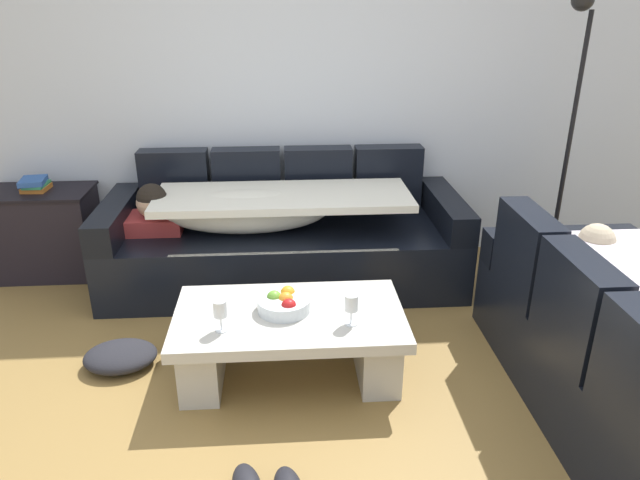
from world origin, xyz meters
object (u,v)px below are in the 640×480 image
coffee_table (290,336)px  side_cabinet (45,233)px  couch_near_window (638,360)px  crumpled_garment (120,356)px  fruit_bowl (284,303)px  book_stack_on_cabinet (35,184)px  wine_glass_near_right (351,304)px  wine_glass_near_left (220,310)px  floor_lamp (568,122)px  couch_along_wall (278,238)px

coffee_table → side_cabinet: side_cabinet is taller
couch_near_window → crumpled_garment: size_ratio=5.08×
fruit_bowl → crumpled_garment: bearing=173.3°
side_cabinet → book_stack_on_cabinet: 0.36m
fruit_bowl → wine_glass_near_right: wine_glass_near_right is taller
wine_glass_near_right → crumpled_garment: size_ratio=0.42×
coffee_table → wine_glass_near_right: wine_glass_near_right is taller
coffee_table → wine_glass_near_left: 0.45m
side_cabinet → floor_lamp: bearing=-3.5°
wine_glass_near_right → couch_near_window: bearing=-14.5°
coffee_table → wine_glass_near_right: 0.42m
wine_glass_near_right → book_stack_on_cabinet: (-2.05, 1.51, 0.19)m
wine_glass_near_right → crumpled_garment: (-1.25, 0.27, -0.44)m
couch_along_wall → wine_glass_near_right: couch_along_wall is taller
fruit_bowl → wine_glass_near_left: size_ratio=1.69×
coffee_table → wine_glass_near_right: size_ratio=7.23×
fruit_bowl → couch_along_wall: bearing=91.5°
book_stack_on_cabinet → crumpled_garment: bearing=-56.9°
couch_near_window → book_stack_on_cabinet: size_ratio=9.02×
book_stack_on_cabinet → crumpled_garment: 1.60m
side_cabinet → book_stack_on_cabinet: size_ratio=3.19×
wine_glass_near_right → side_cabinet: (-2.04, 1.50, -0.17)m
couch_near_window → crumpled_garment: couch_near_window is taller
couch_near_window → side_cabinet: couch_near_window is taller
couch_near_window → coffee_table: (-1.62, 0.47, -0.10)m
coffee_table → book_stack_on_cabinet: size_ratio=5.32×
couch_along_wall → side_cabinet: size_ratio=3.41×
book_stack_on_cabinet → floor_lamp: 3.69m
couch_along_wall → coffee_table: bearing=-87.3°
coffee_table → crumpled_garment: coffee_table is taller
coffee_table → wine_glass_near_left: (-0.34, -0.15, 0.26)m
book_stack_on_cabinet → wine_glass_near_right: bearing=-36.3°
fruit_bowl → coffee_table: bearing=-50.9°
fruit_bowl → wine_glass_near_right: 0.38m
side_cabinet → couch_near_window: bearing=-28.7°
wine_glass_near_left → coffee_table: bearing=24.0°
wine_glass_near_right → side_cabinet: side_cabinet is taller
wine_glass_near_left → book_stack_on_cabinet: book_stack_on_cabinet is taller
crumpled_garment → wine_glass_near_left: bearing=-25.5°
book_stack_on_cabinet → floor_lamp: size_ratio=0.12×
couch_along_wall → side_cabinet: 1.70m
coffee_table → side_cabinet: size_ratio=1.67×
wine_glass_near_right → floor_lamp: (1.61, 1.28, 0.62)m
couch_along_wall → fruit_bowl: 1.11m
floor_lamp → side_cabinet: bearing=176.5°
coffee_table → book_stack_on_cabinet: book_stack_on_cabinet is taller
couch_along_wall → crumpled_garment: 1.36m
floor_lamp → couch_along_wall: bearing=-179.9°
couch_near_window → wine_glass_near_left: couch_near_window is taller
floor_lamp → book_stack_on_cabinet: bearing=176.4°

